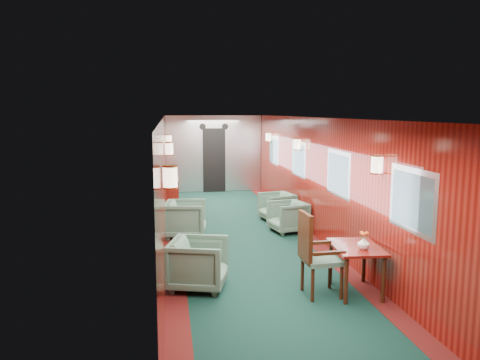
{
  "coord_description": "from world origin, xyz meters",
  "views": [
    {
      "loc": [
        -1.41,
        -8.68,
        2.52
      ],
      "look_at": [
        0.0,
        0.51,
        1.15
      ],
      "focal_mm": 35.0,
      "sensor_mm": 36.0,
      "label": 1
    }
  ],
  "objects": [
    {
      "name": "armchair_right_far",
      "position": [
        1.05,
        1.7,
        0.33
      ],
      "size": [
        0.85,
        0.83,
        0.65
      ],
      "primitive_type": "imported",
      "rotation": [
        0.0,
        0.0,
        -1.36
      ],
      "color": "#1D4335",
      "rests_on": "ground"
    },
    {
      "name": "armchair_right_near",
      "position": [
        1.04,
        0.66,
        0.32
      ],
      "size": [
        0.84,
        0.83,
        0.65
      ],
      "primitive_type": "imported",
      "rotation": [
        0.0,
        0.0,
        -1.36
      ],
      "color": "#1D4335",
      "rests_on": "ground"
    },
    {
      "name": "dining_table",
      "position": [
        1.13,
        -2.73,
        0.56
      ],
      "size": [
        0.7,
        0.94,
        0.67
      ],
      "rotation": [
        0.0,
        0.0,
        -0.08
      ],
      "color": "maroon",
      "rests_on": "ground"
    },
    {
      "name": "credenza",
      "position": [
        -1.34,
        2.76,
        0.46
      ],
      "size": [
        0.31,
        1.0,
        1.17
      ],
      "color": "maroon",
      "rests_on": "ground"
    },
    {
      "name": "room",
      "position": [
        0.0,
        0.0,
        1.63
      ],
      "size": [
        12.0,
        12.1,
        2.4
      ],
      "color": "black",
      "rests_on": "ground"
    },
    {
      "name": "armchair_left_far",
      "position": [
        -1.09,
        0.59,
        0.37
      ],
      "size": [
        0.91,
        0.89,
        0.74
      ],
      "primitive_type": "imported",
      "rotation": [
        0.0,
        0.0,
        1.44
      ],
      "color": "#1D4335",
      "rests_on": "ground"
    },
    {
      "name": "flower_vase",
      "position": [
        1.17,
        -2.89,
        0.76
      ],
      "size": [
        0.17,
        0.17,
        0.17
      ],
      "primitive_type": "imported",
      "rotation": [
        0.0,
        0.0,
        -0.05
      ],
      "color": "silver",
      "rests_on": "dining_table"
    },
    {
      "name": "bulkhead",
      "position": [
        0.0,
        5.91,
        1.18
      ],
      "size": [
        2.98,
        0.17,
        2.39
      ],
      "color": "silver",
      "rests_on": "ground"
    },
    {
      "name": "windows_right",
      "position": [
        1.49,
        0.25,
        1.45
      ],
      "size": [
        0.02,
        8.6,
        0.8
      ],
      "color": "#A9ABB0",
      "rests_on": "ground"
    },
    {
      "name": "armchair_left_near",
      "position": [
        -1.02,
        -2.22,
        0.36
      ],
      "size": [
        0.97,
        0.95,
        0.72
      ],
      "primitive_type": "imported",
      "rotation": [
        0.0,
        0.0,
        1.3
      ],
      "color": "#1D4335",
      "rests_on": "ground"
    },
    {
      "name": "wall_sconces",
      "position": [
        0.0,
        0.57,
        1.79
      ],
      "size": [
        2.97,
        7.97,
        0.25
      ],
      "color": "#FFECC6",
      "rests_on": "ground"
    },
    {
      "name": "side_chair",
      "position": [
        0.53,
        -2.74,
        0.63
      ],
      "size": [
        0.55,
        0.57,
        1.17
      ],
      "rotation": [
        0.0,
        0.0,
        0.05
      ],
      "color": "#1D4335",
      "rests_on": "ground"
    }
  ]
}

